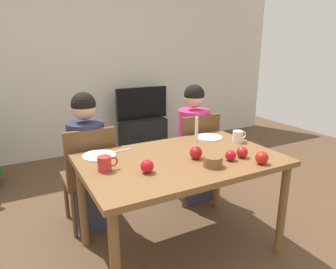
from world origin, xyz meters
The scene contains 20 objects.
ground_plane centered at (0.00, 0.00, 0.00)m, with size 7.68×7.68×0.00m, color brown.
back_wall centered at (0.00, 2.60, 1.30)m, with size 6.40×0.10×2.60m, color beige.
dining_table centered at (0.00, 0.00, 0.67)m, with size 1.40×0.90×0.75m.
chair_left centered at (-0.52, 0.61, 0.51)m, with size 0.40×0.40×0.90m.
chair_right centered at (0.51, 0.61, 0.51)m, with size 0.40×0.40×0.90m.
person_left_child centered at (-0.52, 0.64, 0.57)m, with size 0.30×0.30×1.17m.
person_right_child centered at (0.51, 0.64, 0.57)m, with size 0.30×0.30×1.17m.
tv_stand centered at (0.69, 2.30, 0.24)m, with size 0.64×0.40×0.48m, color black.
tv centered at (0.69, 2.30, 0.71)m, with size 0.79×0.05×0.46m.
candle_centerpiece centered at (0.08, -0.07, 0.81)m, with size 0.09×0.09×0.30m.
plate_left centered at (-0.51, 0.30, 0.76)m, with size 0.24×0.24×0.01m, color white.
plate_right centered at (0.45, 0.30, 0.76)m, with size 0.23×0.23×0.01m, color white.
mug_left centered at (-0.55, 0.02, 0.80)m, with size 0.13×0.09×0.10m.
mug_right centered at (0.60, 0.09, 0.80)m, with size 0.13×0.08×0.10m.
fork_left centered at (-0.34, 0.33, 0.75)m, with size 0.18×0.01×0.01m, color silver.
bowl_walnuts centered at (0.10, -0.24, 0.78)m, with size 0.13×0.13×0.07m, color brown.
apple_near_candle centered at (0.27, -0.21, 0.79)m, with size 0.08×0.08×0.08m, color red.
apple_by_left_plate centered at (0.42, -0.36, 0.79)m, with size 0.09×0.09×0.09m, color red.
apple_by_right_mug centered at (0.38, -0.20, 0.79)m, with size 0.08×0.08×0.08m, color red.
apple_far_edge centered at (-0.32, -0.13, 0.79)m, with size 0.09×0.09×0.09m, color red.
Camera 1 is at (-1.03, -1.73, 1.51)m, focal length 32.28 mm.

